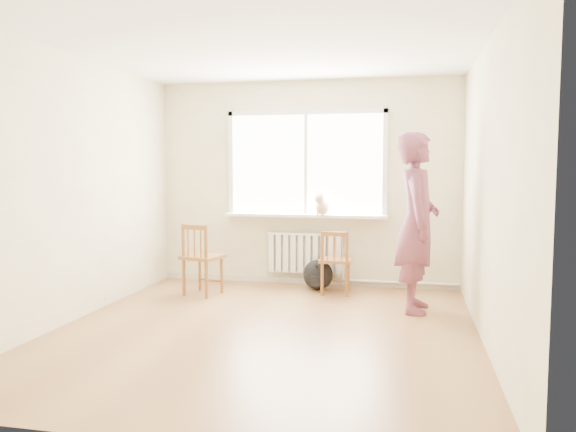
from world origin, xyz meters
The scene contains 13 objects.
floor centered at (0.00, 0.00, 0.00)m, with size 4.50×4.50×0.00m, color olive.
ceiling centered at (0.00, 0.00, 2.70)m, with size 4.50×4.50×0.00m, color white.
back_wall centered at (0.00, 2.25, 1.35)m, with size 4.00×0.01×2.70m, color beige.
window centered at (0.00, 2.22, 1.66)m, with size 2.12×0.05×1.42m.
windowsill centered at (0.00, 2.14, 0.93)m, with size 2.15×0.22×0.04m, color white.
radiator centered at (0.00, 2.16, 0.44)m, with size 1.00×0.12×0.55m.
heating_pipe centered at (1.25, 2.19, 0.08)m, with size 0.04×0.04×1.40m, color silver.
baseboard centered at (0.00, 2.23, 0.04)m, with size 4.00×0.03×0.08m, color beige.
chair_left centered at (-1.14, 1.31, 0.44)m, with size 0.53×0.51×0.88m.
chair_right centered at (0.46, 1.69, 0.40)m, with size 0.40×0.38×0.79m.
person centered at (1.42, 1.09, 0.97)m, with size 0.71×0.46×1.94m, color #BC413E.
cat centered at (0.24, 2.05, 1.07)m, with size 0.24×0.44×0.30m.
backpack centered at (0.21, 1.91, 0.19)m, with size 0.38×0.29×0.38m, color black.
Camera 1 is at (1.32, -5.09, 1.57)m, focal length 35.00 mm.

